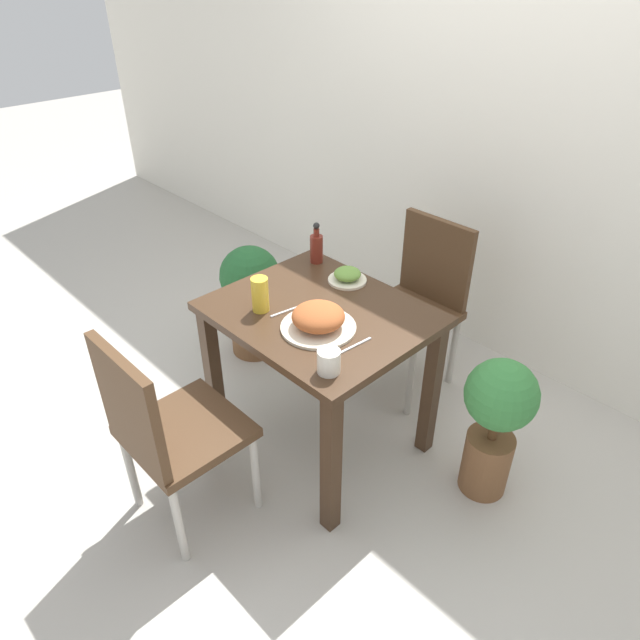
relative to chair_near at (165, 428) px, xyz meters
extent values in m
plane|color=#B7B2A8|center=(0.08, 0.72, -0.50)|extent=(16.00, 16.00, 0.00)
cube|color=white|center=(0.08, 1.98, 0.80)|extent=(8.00, 0.05, 2.60)
cube|color=#3D2819|center=(0.08, 0.72, 0.21)|extent=(0.87, 0.72, 0.04)
cube|color=#3D2819|center=(-0.31, 0.41, -0.15)|extent=(0.06, 0.06, 0.69)
cube|color=#3D2819|center=(0.46, 0.41, -0.15)|extent=(0.06, 0.06, 0.69)
cube|color=#3D2819|center=(-0.31, 1.04, -0.15)|extent=(0.06, 0.06, 0.69)
cube|color=#3D2819|center=(0.46, 1.04, -0.15)|extent=(0.06, 0.06, 0.69)
cube|color=#4C331E|center=(0.00, 0.08, -0.07)|extent=(0.42, 0.42, 0.04)
cube|color=#4C331E|center=(0.00, -0.11, 0.17)|extent=(0.40, 0.04, 0.44)
cylinder|color=#B7B2A8|center=(0.18, 0.26, -0.30)|extent=(0.03, 0.03, 0.41)
cylinder|color=#B7B2A8|center=(-0.18, 0.26, -0.30)|extent=(0.03, 0.03, 0.41)
cylinder|color=#B7B2A8|center=(0.18, -0.10, -0.30)|extent=(0.03, 0.03, 0.41)
cylinder|color=#B7B2A8|center=(-0.18, -0.10, -0.30)|extent=(0.03, 0.03, 0.41)
cube|color=#4C331E|center=(0.08, 1.34, -0.07)|extent=(0.42, 0.42, 0.04)
cube|color=#4C331E|center=(0.08, 1.53, 0.17)|extent=(0.40, 0.04, 0.44)
cylinder|color=#B7B2A8|center=(-0.10, 1.16, -0.30)|extent=(0.03, 0.03, 0.41)
cylinder|color=#B7B2A8|center=(0.26, 1.16, -0.30)|extent=(0.03, 0.03, 0.41)
cylinder|color=#B7B2A8|center=(-0.10, 1.52, -0.30)|extent=(0.03, 0.03, 0.41)
cylinder|color=#B7B2A8|center=(0.26, 1.52, -0.30)|extent=(0.03, 0.03, 0.41)
cylinder|color=beige|center=(0.17, 0.62, 0.24)|extent=(0.30, 0.30, 0.01)
ellipsoid|color=#A35128|center=(0.17, 0.62, 0.29)|extent=(0.21, 0.21, 0.09)
cylinder|color=beige|center=(-0.01, 0.98, 0.24)|extent=(0.17, 0.17, 0.01)
ellipsoid|color=olive|center=(-0.01, 0.98, 0.27)|extent=(0.12, 0.12, 0.05)
cylinder|color=silver|center=(0.39, 0.46, 0.28)|extent=(0.08, 0.08, 0.09)
cylinder|color=gold|center=(-0.09, 0.55, 0.30)|extent=(0.07, 0.07, 0.15)
cylinder|color=maroon|center=(-0.24, 1.01, 0.30)|extent=(0.06, 0.06, 0.13)
cylinder|color=maroon|center=(-0.24, 1.01, 0.38)|extent=(0.03, 0.03, 0.04)
sphere|color=black|center=(-0.24, 1.01, 0.42)|extent=(0.03, 0.03, 0.03)
cube|color=silver|center=(-0.01, 0.62, 0.23)|extent=(0.04, 0.17, 0.00)
cube|color=silver|center=(0.35, 0.62, 0.23)|extent=(0.03, 0.20, 0.00)
cylinder|color=brown|center=(-0.71, 0.95, -0.39)|extent=(0.26, 0.26, 0.22)
cylinder|color=brown|center=(-0.71, 0.95, -0.23)|extent=(0.05, 0.05, 0.10)
sphere|color=#235B2D|center=(-0.71, 0.95, -0.01)|extent=(0.33, 0.33, 0.33)
cylinder|color=brown|center=(0.78, 1.03, -0.35)|extent=(0.20, 0.20, 0.29)
cylinder|color=brown|center=(0.78, 1.03, -0.17)|extent=(0.04, 0.04, 0.09)
sphere|color=#387F3D|center=(0.78, 1.03, 0.02)|extent=(0.29, 0.29, 0.29)
camera|label=1|loc=(1.50, -0.65, 1.49)|focal=32.00mm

